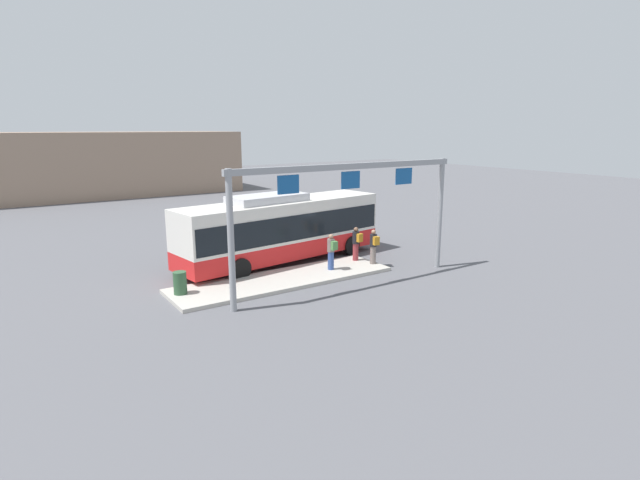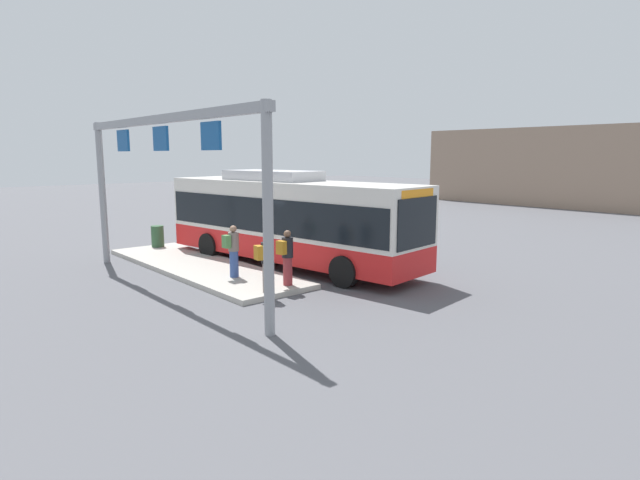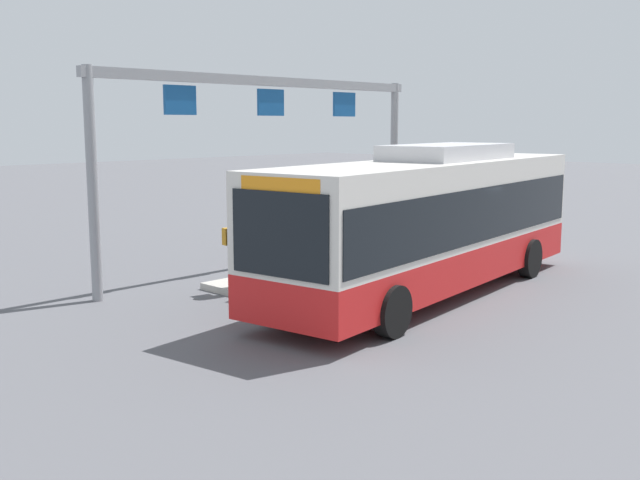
% 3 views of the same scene
% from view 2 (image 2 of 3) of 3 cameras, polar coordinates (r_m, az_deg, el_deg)
% --- Properties ---
extents(ground_plane, '(120.00, 120.00, 0.00)m').
position_cam_2_polar(ground_plane, '(19.35, -3.46, -2.74)').
color(ground_plane, '#56565B').
extents(platform_curb, '(10.00, 2.80, 0.16)m').
position_cam_2_polar(platform_curb, '(19.13, -13.01, -2.86)').
color(platform_curb, '#B2ADA3').
rests_on(platform_curb, ground).
extents(bus_main, '(11.10, 3.87, 3.46)m').
position_cam_2_polar(bus_main, '(19.06, -3.53, 2.60)').
color(bus_main, red).
rests_on(bus_main, ground).
extents(person_boarding, '(0.39, 0.56, 1.67)m').
position_cam_2_polar(person_boarding, '(15.55, -3.66, -1.78)').
color(person_boarding, maroon).
rests_on(person_boarding, platform_curb).
extents(person_waiting_near, '(0.35, 0.53, 1.67)m').
position_cam_2_polar(person_waiting_near, '(16.78, -9.53, -1.06)').
color(person_waiting_near, '#334C8C').
rests_on(person_waiting_near, platform_curb).
extents(person_waiting_mid, '(0.39, 0.56, 1.67)m').
position_cam_2_polar(person_waiting_mid, '(14.75, -5.91, -2.41)').
color(person_waiting_mid, slate).
rests_on(person_waiting_mid, platform_curb).
extents(platform_sign_gantry, '(11.04, 0.24, 5.20)m').
position_cam_2_polar(platform_sign_gantry, '(16.01, -16.95, 8.21)').
color(platform_sign_gantry, gray).
rests_on(platform_sign_gantry, ground).
extents(station_building, '(25.64, 8.00, 6.15)m').
position_cam_2_polar(station_building, '(46.35, 27.91, 7.07)').
color(station_building, gray).
rests_on(station_building, ground).
extents(trash_bin, '(0.52, 0.52, 0.90)m').
position_cam_2_polar(trash_bin, '(23.17, -17.37, 0.39)').
color(trash_bin, '#2D5133').
rests_on(trash_bin, platform_curb).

